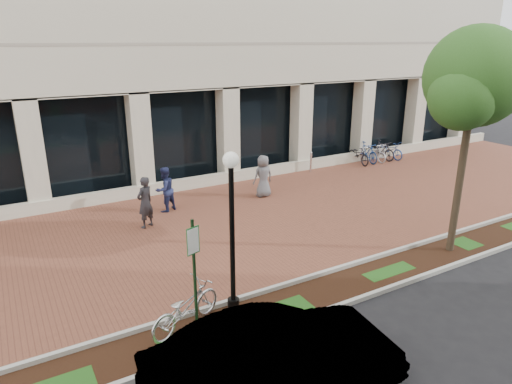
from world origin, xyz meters
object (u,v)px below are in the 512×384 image
locked_bicycle (185,307)px  bollard (311,162)px  lamppost (232,225)px  sedan_near_curb (276,361)px  street_tree (474,84)px  bike_rack_cluster (374,152)px  pedestrian_mid (165,189)px  pedestrian_left (145,202)px  parking_sign (194,261)px  pedestrian_right (263,176)px

locked_bicycle → bollard: bearing=-70.9°
lamppost → sedan_near_curb: 3.28m
street_tree → locked_bicycle: size_ratio=3.33×
bike_rack_cluster → street_tree: bearing=-119.1°
pedestrian_mid → sedan_near_curb: pedestrian_mid is taller
bollard → pedestrian_left: bearing=-163.1°
locked_bicycle → bollard: 13.37m
street_tree → parking_sign: bearing=178.8°
pedestrian_mid → street_tree: bearing=107.2°
pedestrian_left → pedestrian_right: size_ratio=1.04×
locked_bicycle → bollard: size_ratio=1.89×
street_tree → pedestrian_left: bearing=139.8°
pedestrian_right → bike_rack_cluster: 8.39m
pedestrian_mid → locked_bicycle: bearing=50.7°
bike_rack_cluster → sedan_near_curb: sedan_near_curb is taller
locked_bicycle → pedestrian_mid: pedestrian_mid is taller
street_tree → pedestrian_mid: bearing=130.5°
pedestrian_left → pedestrian_mid: pedestrian_left is taller
street_tree → bollard: (1.43, 9.16, -4.48)m
pedestrian_mid → bollard: size_ratio=1.64×
pedestrian_mid → parking_sign: bearing=52.5°
pedestrian_left → pedestrian_mid: bearing=-161.7°
locked_bicycle → pedestrian_left: (0.99, 6.13, 0.39)m
lamppost → bike_rack_cluster: lamppost is taller
pedestrian_left → pedestrian_mid: 1.60m
bollard → sedan_near_curb: sedan_near_curb is taller
street_tree → pedestrian_mid: street_tree is taller
parking_sign → bollard: (9.79, 8.99, -1.12)m
sedan_near_curb → lamppost: bearing=-6.2°
locked_bicycle → bike_rack_cluster: bike_rack_cluster is taller
bollard → bike_rack_cluster: bearing=1.3°
parking_sign → pedestrian_left: bearing=64.5°
parking_sign → bollard: 13.34m
locked_bicycle → pedestrian_left: size_ratio=1.09×
pedestrian_left → bike_rack_cluster: size_ratio=0.60×
locked_bicycle → parking_sign: bearing=-141.9°
pedestrian_right → bike_rack_cluster: (8.13, 2.04, -0.38)m
pedestrian_mid → bike_rack_cluster: pedestrian_mid is taller
lamppost → pedestrian_left: (-0.25, 6.03, -1.30)m
pedestrian_left → pedestrian_right: bearing=160.5°
lamppost → pedestrian_right: bearing=54.3°
bollard → sedan_near_curb: (-9.39, -11.66, 0.24)m
lamppost → sedan_near_curb: size_ratio=0.83×
parking_sign → sedan_near_curb: parking_sign is taller
street_tree → pedestrian_mid: 10.81m
lamppost → locked_bicycle: lamppost is taller
bollard → bike_rack_cluster: size_ratio=0.35×
bollard → sedan_near_curb: bearing=-128.9°
parking_sign → pedestrian_mid: parking_sign is taller
lamppost → pedestrian_right: lamppost is taller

